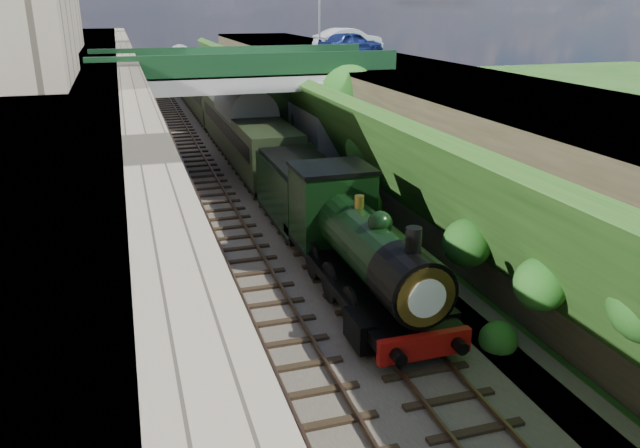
% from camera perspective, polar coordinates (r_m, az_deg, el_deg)
% --- Properties ---
extents(ground, '(160.00, 160.00, 0.00)m').
position_cam_1_polar(ground, '(15.81, 8.90, -18.42)').
color(ground, '#1E4714').
rests_on(ground, ground).
extents(trackbed, '(10.00, 90.00, 0.20)m').
position_cam_1_polar(trackbed, '(33.00, -6.38, 2.59)').
color(trackbed, '#473F38').
rests_on(trackbed, ground).
extents(retaining_wall, '(1.00, 90.00, 7.00)m').
position_cam_1_polar(retaining_wall, '(31.64, -16.51, 7.53)').
color(retaining_wall, '#756B56').
rests_on(retaining_wall, ground).
extents(street_plateau_left, '(6.00, 90.00, 7.00)m').
position_cam_1_polar(street_plateau_left, '(31.79, -22.84, 6.85)').
color(street_plateau_left, '#262628').
rests_on(street_plateau_left, ground).
extents(street_plateau_right, '(8.00, 90.00, 6.25)m').
position_cam_1_polar(street_plateau_right, '(35.25, 8.91, 8.64)').
color(street_plateau_right, '#262628').
rests_on(street_plateau_right, ground).
extents(embankment_slope, '(4.28, 90.00, 6.36)m').
position_cam_1_polar(embankment_slope, '(32.36, 2.64, 7.10)').
color(embankment_slope, '#1E4714').
rests_on(embankment_slope, ground).
extents(track_left, '(2.50, 90.00, 0.20)m').
position_cam_1_polar(track_left, '(32.66, -9.84, 2.51)').
color(track_left, black).
rests_on(track_left, trackbed).
extents(track_right, '(2.50, 90.00, 0.20)m').
position_cam_1_polar(track_right, '(33.19, -4.36, 3.02)').
color(track_right, black).
rests_on(track_right, trackbed).
extents(road_bridge, '(16.00, 6.40, 7.25)m').
position_cam_1_polar(road_bridge, '(36.13, -6.41, 10.54)').
color(road_bridge, gray).
rests_on(road_bridge, ground).
extents(building_near, '(4.00, 8.00, 4.00)m').
position_cam_1_polar(building_near, '(25.30, -26.73, 16.08)').
color(building_near, gray).
rests_on(building_near, street_plateau_left).
extents(tree, '(3.60, 3.80, 6.60)m').
position_cam_1_polar(tree, '(34.89, 2.60, 11.27)').
color(tree, black).
rests_on(tree, ground).
extents(lamppost, '(0.87, 0.15, 6.00)m').
position_cam_1_polar(lamppost, '(43.21, 0.00, 19.43)').
color(lamppost, gray).
rests_on(lamppost, street_plateau_right).
extents(car_blue, '(5.11, 3.46, 1.62)m').
position_cam_1_polar(car_blue, '(43.90, 2.84, 16.14)').
color(car_blue, navy).
rests_on(car_blue, street_plateau_right).
extents(car_silver, '(5.40, 2.95, 1.69)m').
position_cam_1_polar(car_silver, '(47.81, 2.60, 16.46)').
color(car_silver, '#BABBC0').
rests_on(car_silver, street_plateau_right).
extents(locomotive, '(3.10, 10.22, 3.83)m').
position_cam_1_polar(locomotive, '(20.96, 3.67, -2.25)').
color(locomotive, black).
rests_on(locomotive, trackbed).
extents(tender, '(2.70, 6.00, 3.05)m').
position_cam_1_polar(tender, '(27.66, -1.79, 2.64)').
color(tender, black).
rests_on(tender, trackbed).
extents(coach_front, '(2.90, 18.00, 3.70)m').
position_cam_1_polar(coach_front, '(39.49, -6.81, 8.31)').
color(coach_front, black).
rests_on(coach_front, trackbed).
extents(coach_middle, '(2.90, 18.00, 3.70)m').
position_cam_1_polar(coach_middle, '(57.84, -10.44, 11.69)').
color(coach_middle, black).
rests_on(coach_middle, trackbed).
extents(coach_rear, '(2.90, 18.00, 3.70)m').
position_cam_1_polar(coach_rear, '(76.40, -12.35, 13.41)').
color(coach_rear, black).
rests_on(coach_rear, trackbed).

